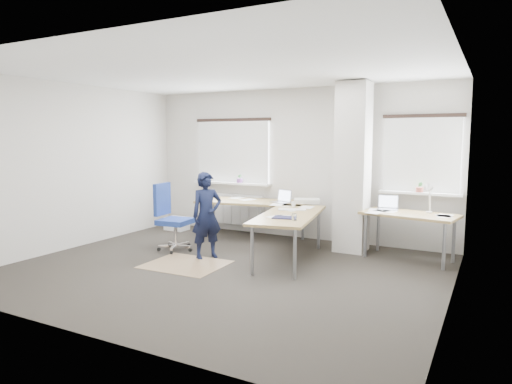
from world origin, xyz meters
The scene contains 8 objects.
ground centered at (0.00, 0.00, 0.00)m, with size 6.00×6.00×0.00m, color black.
room_shell centered at (0.18, 0.45, 1.75)m, with size 6.04×5.04×2.82m.
floor_mat centered at (-0.64, -0.05, 0.00)m, with size 1.15×0.97×0.01m, color olive.
white_crate centered at (-2.36, 1.97, 0.13)m, with size 0.44×0.31×0.26m, color white.
desk_main centered at (0.08, 1.41, 0.69)m, with size 2.82×2.63×0.96m.
desk_side centered at (2.25, 1.81, 0.69)m, with size 1.50×0.93×1.22m.
task_chair centered at (-1.35, 0.57, 0.31)m, with size 0.61×0.61×1.13m.
person centered at (-0.57, 0.43, 0.68)m, with size 0.49×0.32×1.36m, color black.
Camera 1 is at (3.39, -5.43, 1.88)m, focal length 32.00 mm.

